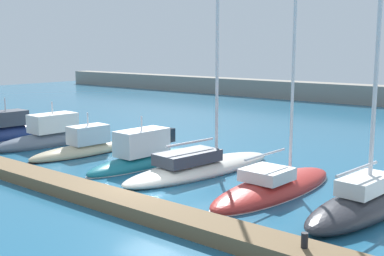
{
  "coord_description": "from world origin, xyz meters",
  "views": [
    {
      "loc": [
        14.33,
        -14.44,
        6.13
      ],
      "look_at": [
        -1.65,
        4.7,
        2.04
      ],
      "focal_mm": 46.59,
      "sensor_mm": 36.0,
      "label": 1
    }
  ],
  "objects_px": {
    "sailboat_red_sixth": "(274,186)",
    "sailboat_charcoal_seventh": "(366,199)",
    "motorboat_slate_second": "(52,136)",
    "dock_bollard": "(305,240)",
    "motorboat_navy_nearest": "(5,132)",
    "sailboat_ivory_fifth": "(200,165)",
    "motorboat_teal_fourth": "(147,156)",
    "motorboat_sand_third": "(82,148)"
  },
  "relations": [
    {
      "from": "dock_bollard",
      "to": "sailboat_red_sixth",
      "type": "bearing_deg",
      "value": 127.22
    },
    {
      "from": "motorboat_navy_nearest",
      "to": "dock_bollard",
      "type": "height_order",
      "value": "motorboat_navy_nearest"
    },
    {
      "from": "motorboat_slate_second",
      "to": "dock_bollard",
      "type": "height_order",
      "value": "motorboat_slate_second"
    },
    {
      "from": "motorboat_navy_nearest",
      "to": "sailboat_red_sixth",
      "type": "xyz_separation_m",
      "value": [
        20.04,
        0.94,
        -0.23
      ]
    },
    {
      "from": "motorboat_slate_second",
      "to": "dock_bollard",
      "type": "bearing_deg",
      "value": -102.32
    },
    {
      "from": "motorboat_slate_second",
      "to": "sailboat_charcoal_seventh",
      "type": "bearing_deg",
      "value": -87.22
    },
    {
      "from": "motorboat_teal_fourth",
      "to": "sailboat_ivory_fifth",
      "type": "distance_m",
      "value": 3.28
    },
    {
      "from": "motorboat_navy_nearest",
      "to": "motorboat_slate_second",
      "type": "bearing_deg",
      "value": -72.24
    },
    {
      "from": "motorboat_navy_nearest",
      "to": "sailboat_ivory_fifth",
      "type": "distance_m",
      "value": 15.62
    },
    {
      "from": "motorboat_slate_second",
      "to": "motorboat_teal_fourth",
      "type": "distance_m",
      "value": 8.47
    },
    {
      "from": "motorboat_slate_second",
      "to": "sailboat_charcoal_seventh",
      "type": "xyz_separation_m",
      "value": [
        20.2,
        -0.26,
        -0.01
      ]
    },
    {
      "from": "motorboat_slate_second",
      "to": "motorboat_teal_fourth",
      "type": "height_order",
      "value": "motorboat_slate_second"
    },
    {
      "from": "sailboat_charcoal_seventh",
      "to": "dock_bollard",
      "type": "xyz_separation_m",
      "value": [
        0.33,
        -5.56,
        0.22
      ]
    },
    {
      "from": "sailboat_red_sixth",
      "to": "motorboat_sand_third",
      "type": "bearing_deg",
      "value": 94.08
    },
    {
      "from": "motorboat_sand_third",
      "to": "motorboat_teal_fourth",
      "type": "xyz_separation_m",
      "value": [
        4.65,
        0.56,
        0.07
      ]
    },
    {
      "from": "sailboat_red_sixth",
      "to": "motorboat_navy_nearest",
      "type": "bearing_deg",
      "value": 94.54
    },
    {
      "from": "motorboat_navy_nearest",
      "to": "motorboat_teal_fourth",
      "type": "xyz_separation_m",
      "value": [
        12.3,
        1.02,
        -0.08
      ]
    },
    {
      "from": "motorboat_slate_second",
      "to": "sailboat_red_sixth",
      "type": "xyz_separation_m",
      "value": [
        16.2,
        -0.13,
        -0.24
      ]
    },
    {
      "from": "sailboat_charcoal_seventh",
      "to": "dock_bollard",
      "type": "height_order",
      "value": "sailboat_charcoal_seventh"
    },
    {
      "from": "sailboat_red_sixth",
      "to": "sailboat_charcoal_seventh",
      "type": "bearing_deg",
      "value": -90.03
    },
    {
      "from": "sailboat_charcoal_seventh",
      "to": "sailboat_red_sixth",
      "type": "bearing_deg",
      "value": 92.95
    },
    {
      "from": "motorboat_navy_nearest",
      "to": "sailboat_ivory_fifth",
      "type": "relative_size",
      "value": 0.42
    },
    {
      "from": "motorboat_teal_fourth",
      "to": "sailboat_ivory_fifth",
      "type": "relative_size",
      "value": 0.53
    },
    {
      "from": "motorboat_slate_second",
      "to": "motorboat_teal_fourth",
      "type": "bearing_deg",
      "value": -86.82
    },
    {
      "from": "sailboat_ivory_fifth",
      "to": "sailboat_charcoal_seventh",
      "type": "xyz_separation_m",
      "value": [
        8.48,
        -0.65,
        0.12
      ]
    },
    {
      "from": "motorboat_navy_nearest",
      "to": "motorboat_slate_second",
      "type": "xyz_separation_m",
      "value": [
        3.83,
        1.06,
        0.01
      ]
    },
    {
      "from": "sailboat_red_sixth",
      "to": "motorboat_teal_fourth",
      "type": "bearing_deg",
      "value": 91.29
    },
    {
      "from": "sailboat_red_sixth",
      "to": "dock_bollard",
      "type": "relative_size",
      "value": 36.54
    },
    {
      "from": "sailboat_ivory_fifth",
      "to": "sailboat_red_sixth",
      "type": "bearing_deg",
      "value": -89.53
    },
    {
      "from": "motorboat_teal_fourth",
      "to": "motorboat_slate_second",
      "type": "bearing_deg",
      "value": 92.06
    },
    {
      "from": "sailboat_red_sixth",
      "to": "sailboat_charcoal_seventh",
      "type": "distance_m",
      "value": 4.0
    },
    {
      "from": "dock_bollard",
      "to": "motorboat_navy_nearest",
      "type": "bearing_deg",
      "value": 168.95
    },
    {
      "from": "motorboat_slate_second",
      "to": "motorboat_sand_third",
      "type": "bearing_deg",
      "value": -95.52
    },
    {
      "from": "motorboat_navy_nearest",
      "to": "motorboat_teal_fourth",
      "type": "height_order",
      "value": "motorboat_navy_nearest"
    },
    {
      "from": "motorboat_navy_nearest",
      "to": "sailboat_red_sixth",
      "type": "relative_size",
      "value": 0.39
    },
    {
      "from": "dock_bollard",
      "to": "sailboat_charcoal_seventh",
      "type": "bearing_deg",
      "value": 93.44
    },
    {
      "from": "motorboat_sand_third",
      "to": "dock_bollard",
      "type": "distance_m",
      "value": 17.51
    },
    {
      "from": "motorboat_slate_second",
      "to": "sailboat_red_sixth",
      "type": "bearing_deg",
      "value": -86.94
    },
    {
      "from": "sailboat_red_sixth",
      "to": "dock_bollard",
      "type": "bearing_deg",
      "value": -140.91
    },
    {
      "from": "motorboat_slate_second",
      "to": "sailboat_charcoal_seventh",
      "type": "relative_size",
      "value": 0.51
    },
    {
      "from": "sailboat_red_sixth",
      "to": "sailboat_charcoal_seventh",
      "type": "relative_size",
      "value": 1.07
    },
    {
      "from": "motorboat_sand_third",
      "to": "sailboat_ivory_fifth",
      "type": "xyz_separation_m",
      "value": [
        7.9,
        1.0,
        0.02
      ]
    }
  ]
}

